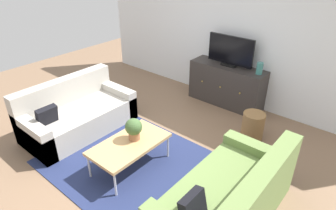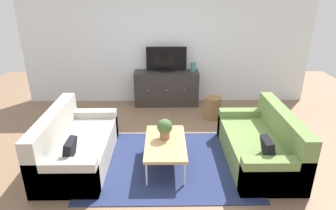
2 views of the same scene
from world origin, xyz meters
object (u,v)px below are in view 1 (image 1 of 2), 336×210
at_px(couch_left_side, 76,114).
at_px(flat_screen_tv, 230,51).
at_px(wicker_basket, 253,126).
at_px(glass_vase, 260,68).
at_px(potted_plant, 134,128).
at_px(tv_console, 226,85).
at_px(couch_right_side, 232,201).
at_px(coffee_table, 129,145).

relative_size(couch_left_side, flat_screen_tv, 1.99).
bearing_deg(wicker_basket, glass_vase, 113.99).
distance_m(potted_plant, flat_screen_tv, 2.44).
xyz_separation_m(couch_left_side, wicker_basket, (2.36, 1.60, -0.04)).
distance_m(tv_console, flat_screen_tv, 0.66).
relative_size(glass_vase, wicker_basket, 0.45).
distance_m(couch_right_side, potted_plant, 1.53).
xyz_separation_m(couch_left_side, glass_vase, (2.02, 2.37, 0.60)).
xyz_separation_m(couch_left_side, tv_console, (1.43, 2.37, 0.11)).
bearing_deg(wicker_basket, flat_screen_tv, 139.73).
bearing_deg(wicker_basket, potted_plant, -121.45).
bearing_deg(couch_left_side, wicker_basket, 34.19).
distance_m(couch_left_side, potted_plant, 1.42).
height_order(couch_right_side, coffee_table, couch_right_side).
height_order(couch_left_side, wicker_basket, couch_left_side).
distance_m(potted_plant, tv_console, 2.38).
distance_m(tv_console, glass_vase, 0.77).
height_order(tv_console, flat_screen_tv, flat_screen_tv).
relative_size(tv_console, glass_vase, 6.95).
height_order(couch_left_side, potted_plant, couch_left_side).
relative_size(coffee_table, glass_vase, 5.21).
distance_m(coffee_table, flat_screen_tv, 2.58).
relative_size(couch_left_side, coffee_table, 1.64).
bearing_deg(couch_left_side, glass_vase, 49.63).
bearing_deg(tv_console, couch_right_side, -58.57).
relative_size(couch_right_side, tv_console, 1.23).
bearing_deg(tv_console, flat_screen_tv, 90.00).
height_order(couch_left_side, tv_console, couch_left_side).
bearing_deg(couch_right_side, couch_left_side, 180.00).
xyz_separation_m(couch_right_side, tv_console, (-1.45, 2.37, 0.11)).
xyz_separation_m(couch_left_side, coffee_table, (1.39, -0.10, 0.11)).
bearing_deg(coffee_table, flat_screen_tv, 89.14).
bearing_deg(potted_plant, couch_left_side, -179.87).
xyz_separation_m(coffee_table, flat_screen_tv, (0.04, 2.49, 0.66)).
bearing_deg(coffee_table, potted_plant, 94.76).
height_order(tv_console, glass_vase, glass_vase).
distance_m(coffee_table, tv_console, 2.47).
bearing_deg(glass_vase, coffee_table, -104.24).
height_order(tv_console, wicker_basket, tv_console).
xyz_separation_m(potted_plant, wicker_basket, (0.98, 1.60, -0.35)).
xyz_separation_m(coffee_table, tv_console, (0.04, 2.47, 0.01)).
bearing_deg(wicker_basket, couch_right_side, -72.10).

